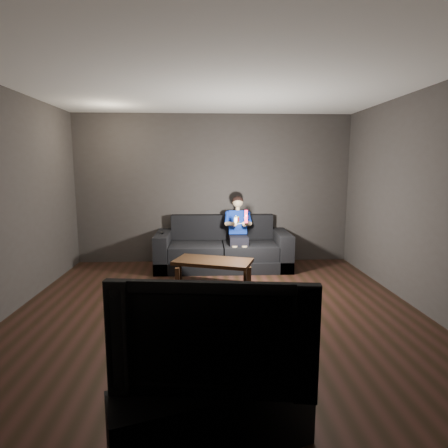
{
  "coord_description": "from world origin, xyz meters",
  "views": [
    {
      "loc": [
        -0.12,
        -4.38,
        1.77
      ],
      "look_at": [
        0.15,
        1.55,
        0.85
      ],
      "focal_mm": 30.0,
      "sensor_mm": 36.0,
      "label": 1
    }
  ],
  "objects_px": {
    "child": "(238,226)",
    "coffee_table": "(213,264)",
    "media_console": "(213,418)",
    "sofa": "(223,251)"
  },
  "relations": [
    {
      "from": "media_console",
      "to": "child",
      "type": "bearing_deg",
      "value": 64.4
    },
    {
      "from": "child",
      "to": "coffee_table",
      "type": "bearing_deg",
      "value": -114.27
    },
    {
      "from": "sofa",
      "to": "media_console",
      "type": "xyz_separation_m",
      "value": [
        -0.24,
        -4.32,
        -0.07
      ]
    },
    {
      "from": "coffee_table",
      "to": "sofa",
      "type": "bearing_deg",
      "value": 79.81
    },
    {
      "from": "coffee_table",
      "to": "media_console",
      "type": "relative_size",
      "value": 0.98
    },
    {
      "from": "sofa",
      "to": "coffee_table",
      "type": "height_order",
      "value": "sofa"
    },
    {
      "from": "sofa",
      "to": "child",
      "type": "relative_size",
      "value": 2.01
    },
    {
      "from": "media_console",
      "to": "sofa",
      "type": "bearing_deg",
      "value": 67.96
    },
    {
      "from": "child",
      "to": "coffee_table",
      "type": "distance_m",
      "value": 1.18
    },
    {
      "from": "sofa",
      "to": "coffee_table",
      "type": "distance_m",
      "value": 1.09
    }
  ]
}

